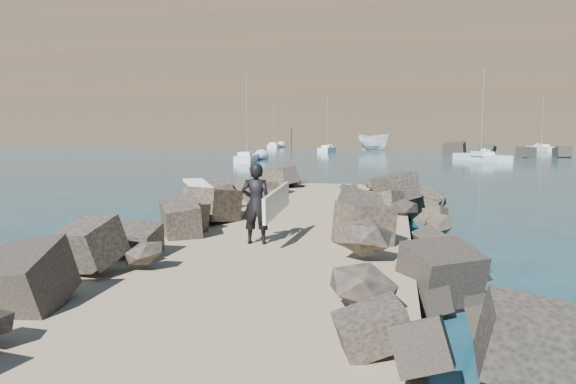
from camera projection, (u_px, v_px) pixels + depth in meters
name	position (u px, v px, depth m)	size (l,w,h in m)	color
ground	(295.00, 243.00, 15.15)	(800.00, 800.00, 0.00)	#0F384C
jetty	(280.00, 247.00, 13.16)	(6.00, 26.00, 0.60)	#8C7759
riprap_left	(172.00, 231.00, 14.18)	(2.60, 22.00, 1.00)	black
riprap_right	(406.00, 239.00, 13.08)	(2.60, 22.00, 1.00)	black
headland	(423.00, 87.00, 167.71)	(360.00, 140.00, 32.00)	#2D4919
surfboard_resting	(206.00, 195.00, 17.33)	(0.64, 2.57, 0.09)	white
boat_imported	(374.00, 142.00, 85.34)	(2.59, 6.88, 2.66)	white
surfer_with_board	(259.00, 203.00, 11.99)	(0.85, 2.16, 1.74)	black
sailboat_e	(274.00, 146.00, 99.74)	(2.54, 7.79, 9.17)	white
sailboat_c	(481.00, 157.00, 56.81)	(4.95, 7.89, 9.44)	white
sailboat_b	(327.00, 149.00, 81.04)	(1.99, 6.73, 8.04)	white
sailboat_d	(541.00, 148.00, 86.28)	(3.14, 7.13, 8.42)	white
sailboat_a	(247.00, 158.00, 55.54)	(2.41, 7.29, 8.62)	white
headland_buildings	(451.00, 20.00, 156.85)	(137.50, 30.50, 5.00)	white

